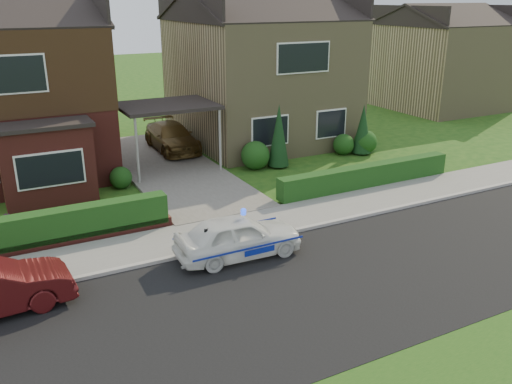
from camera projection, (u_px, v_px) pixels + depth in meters
ground at (316, 287)px, 13.52m from camera, size 120.00×120.00×0.00m
road at (316, 287)px, 13.52m from camera, size 60.00×6.00×0.02m
kerb at (259, 239)px, 16.05m from camera, size 60.00×0.16×0.12m
sidewalk at (243, 227)px, 16.92m from camera, size 60.00×2.00×0.10m
driveway at (170, 168)px, 22.67m from camera, size 3.80×12.00×0.12m
house_left at (0, 78)px, 21.29m from camera, size 7.50×9.53×7.25m
house_right at (259, 65)px, 26.47m from camera, size 7.50×8.06×7.25m
carport_link at (167, 107)px, 21.75m from camera, size 3.80×3.00×2.77m
dwarf_wall at (41, 245)px, 15.35m from camera, size 7.70×0.25×0.36m
hedge_left at (41, 249)px, 15.54m from camera, size 7.50×0.55×0.90m
hedge_right at (365, 188)px, 20.51m from camera, size 7.50×0.55×0.80m
shrub_left_mid at (78, 180)px, 19.31m from camera, size 1.32×1.32×1.32m
shrub_left_near at (121, 178)px, 20.34m from camera, size 0.84×0.84×0.84m
shrub_right_near at (255, 155)px, 22.55m from camera, size 1.20×1.20×1.20m
shrub_right_mid at (344, 144)px, 24.68m from camera, size 0.96×0.96×0.96m
shrub_right_far at (365, 142)px, 24.85m from camera, size 1.08×1.08×1.08m
conifer_a at (279, 137)px, 22.58m from camera, size 0.90×0.90×2.60m
conifer_b at (363, 131)px, 24.57m from camera, size 0.90×0.90×2.20m
neighbour_right at (440, 67)px, 34.70m from camera, size 6.50×7.00×5.20m
police_car at (238, 237)px, 14.89m from camera, size 3.24×3.58×1.37m
driveway_car at (172, 137)px, 25.00m from camera, size 1.74×4.21×1.22m
potted_plant_a at (92, 188)px, 19.32m from camera, size 0.49×0.41×0.79m
potted_plant_c at (10, 225)px, 16.36m from camera, size 0.49×0.49×0.66m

